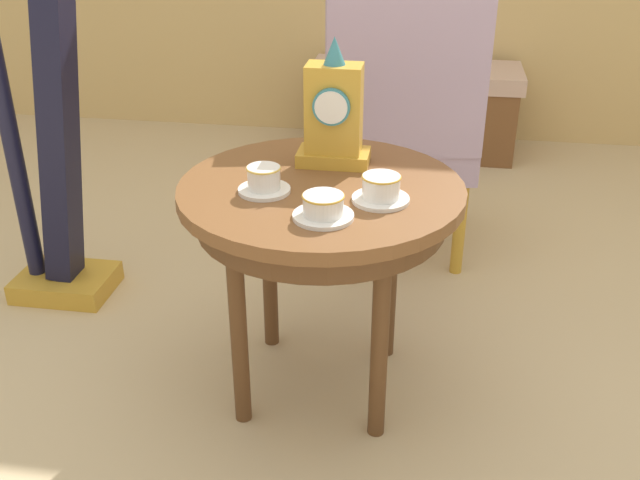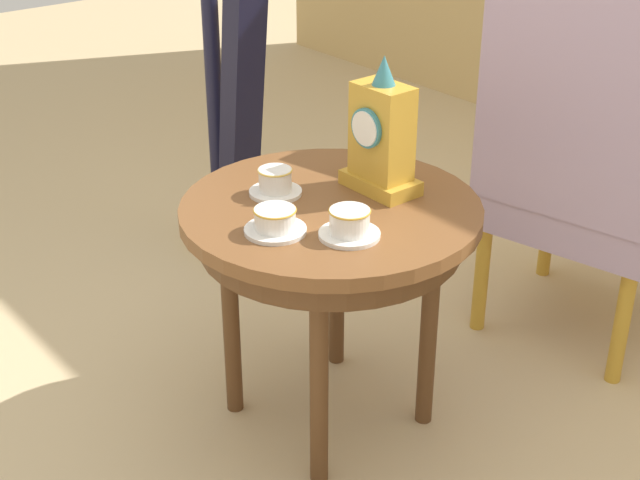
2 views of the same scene
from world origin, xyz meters
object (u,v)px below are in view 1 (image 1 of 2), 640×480
Objects in this scene: side_table at (319,211)px; mantel_clock at (334,115)px; teacup_right at (323,207)px; teacup_left at (264,181)px; window_bench at (414,109)px; teacup_center at (381,189)px; harp at (40,82)px; armchair at (399,106)px.

mantel_clock is (0.01, 0.15, 0.21)m from side_table.
teacup_right is at bearing -85.89° from mantel_clock.
teacup_right is at bearing -36.98° from teacup_left.
teacup_left is 0.38× the size of mantel_clock.
side_table reaches higher than window_bench.
teacup_center is 0.29m from mantel_clock.
harp is (-0.96, 0.56, 0.10)m from teacup_right.
mantel_clock is at bearing 84.25° from side_table.
window_bench is at bearing 81.72° from teacup_left.
teacup_center is at bearing -90.36° from window_bench.
harp is (-0.93, 0.22, -0.01)m from mantel_clock.
mantel_clock is (-0.02, 0.34, 0.11)m from teacup_right.
teacup_left is 0.12× the size of window_bench.
harp is at bearing 157.73° from teacup_center.
harp is (-0.79, 0.43, 0.10)m from teacup_left.
armchair is 0.62× the size of harp.
teacup_center is 1.17m from harp.
armchair is at bearing 71.91° from teacup_left.
side_table is at bearing 27.70° from teacup_left.
teacup_left is at bearing -98.28° from window_bench.
side_table is 2.15× the size of mantel_clock.
teacup_center is 0.87m from armchair.
window_bench is at bearing 89.09° from armchair.
teacup_left is 0.93× the size of teacup_center.
armchair reaches higher than window_bench.
harp is at bearing 166.92° from mantel_clock.
teacup_center is at bearing -25.62° from side_table.
harp reaches higher than teacup_right.
armchair is (0.28, 0.86, -0.06)m from teacup_left.
armchair is at bearing 90.40° from teacup_center.
teacup_left is 0.92× the size of teacup_right.
teacup_left is 2.12m from window_bench.
teacup_right is at bearing -30.10° from harp.
armchair is 1.16m from harp.
teacup_center is at bearing -89.60° from armchair.
teacup_right is 1.02× the size of teacup_center.
teacup_center is at bearing -2.13° from teacup_left.
harp is 1.76× the size of window_bench.
mantel_clock is at bearing 56.70° from teacup_left.
armchair reaches higher than mantel_clock.
armchair reaches higher than side_table.
teacup_right is 1.11m from harp.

